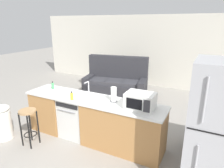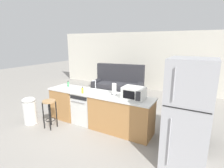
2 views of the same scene
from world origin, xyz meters
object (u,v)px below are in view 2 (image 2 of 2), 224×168
object	(u,v)px
kettle	(186,94)
trash_bin	(30,110)
microwave	(134,93)
dish_soap_bottle	(68,84)
paper_towel_roll	(114,89)
stove_range	(191,119)
couch	(119,86)
refrigerator	(187,115)
dishwasher	(86,107)
soap_bottle	(83,91)
bar_stool	(49,108)

from	to	relation	value
kettle	trash_bin	distance (m)	4.04
microwave	dish_soap_bottle	distance (m)	2.10
microwave	trash_bin	world-z (taller)	microwave
dish_soap_bottle	kettle	world-z (taller)	kettle
paper_towel_roll	stove_range	bearing A→B (deg)	15.28
paper_towel_roll	kettle	distance (m)	1.70
kettle	couch	xyz separation A→B (m)	(-2.78, 1.97, -0.59)
stove_range	kettle	xyz separation A→B (m)	(-0.17, 0.13, 0.53)
microwave	couch	bearing A→B (deg)	123.35
refrigerator	microwave	xyz separation A→B (m)	(-1.20, 0.55, 0.07)
microwave	couch	distance (m)	3.24
dishwasher	dish_soap_bottle	distance (m)	0.90
kettle	refrigerator	bearing A→B (deg)	-82.32
refrigerator	paper_towel_roll	distance (m)	1.86
dishwasher	dish_soap_bottle	world-z (taller)	dish_soap_bottle
stove_range	dish_soap_bottle	xyz separation A→B (m)	(-3.30, -0.44, 0.52)
stove_range	microwave	bearing A→B (deg)	-155.45
stove_range	soap_bottle	xyz separation A→B (m)	(-2.51, -0.77, 0.52)
dish_soap_bottle	couch	bearing A→B (deg)	82.19
microwave	dish_soap_bottle	size ratio (longest dim) A/B	2.84
refrigerator	kettle	xyz separation A→B (m)	(-0.17, 1.23, 0.02)
dishwasher	refrigerator	distance (m)	2.71
dish_soap_bottle	bar_stool	world-z (taller)	dish_soap_bottle
microwave	paper_towel_roll	size ratio (longest dim) A/B	1.77
refrigerator	stove_range	bearing A→B (deg)	89.99
kettle	bar_stool	bearing A→B (deg)	-155.14
trash_bin	couch	distance (m)	3.58
couch	kettle	bearing A→B (deg)	-35.32
bar_stool	kettle	bearing A→B (deg)	24.86
bar_stool	couch	size ratio (longest dim) A/B	0.35
soap_bottle	kettle	size ratio (longest dim) A/B	0.86
dishwasher	bar_stool	size ratio (longest dim) A/B	1.14
stove_range	paper_towel_roll	size ratio (longest dim) A/B	3.19
kettle	dishwasher	bearing A→B (deg)	-164.42
refrigerator	couch	bearing A→B (deg)	132.66
refrigerator	trash_bin	bearing A→B (deg)	-176.10
dish_soap_bottle	dishwasher	bearing A→B (deg)	-8.84
trash_bin	bar_stool	bearing A→B (deg)	7.62
dish_soap_bottle	kettle	distance (m)	3.18
dish_soap_bottle	paper_towel_roll	bearing A→B (deg)	-1.45
paper_towel_roll	soap_bottle	distance (m)	0.81
kettle	couch	distance (m)	3.46
kettle	couch	bearing A→B (deg)	144.68
microwave	kettle	xyz separation A→B (m)	(1.04, 0.68, -0.05)
paper_towel_roll	trash_bin	xyz separation A→B (m)	(-2.12, -0.88, -0.66)
soap_bottle	couch	bearing A→B (deg)	98.76
dish_soap_bottle	couch	size ratio (longest dim) A/B	0.08
paper_towel_roll	soap_bottle	bearing A→B (deg)	-158.59
kettle	trash_bin	world-z (taller)	kettle
soap_bottle	trash_bin	distance (m)	1.60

